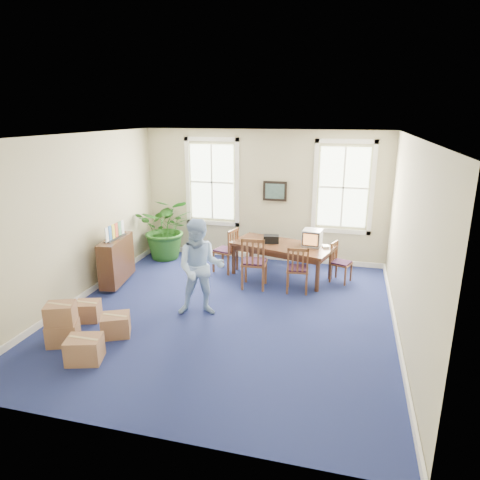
% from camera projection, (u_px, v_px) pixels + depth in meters
% --- Properties ---
extents(floor, '(6.50, 6.50, 0.00)m').
position_uv_depth(floor, '(227.00, 313.00, 7.92)').
color(floor, navy).
rests_on(floor, ground).
extents(ceiling, '(6.50, 6.50, 0.00)m').
position_uv_depth(ceiling, '(225.00, 136.00, 7.01)').
color(ceiling, white).
rests_on(ceiling, ground).
extents(wall_back, '(6.50, 0.00, 6.50)m').
position_uv_depth(wall_back, '(263.00, 196.00, 10.48)').
color(wall_back, '#BEB68F').
rests_on(wall_back, ground).
extents(wall_front, '(6.50, 0.00, 6.50)m').
position_uv_depth(wall_front, '(138.00, 309.00, 4.45)').
color(wall_front, '#BEB68F').
rests_on(wall_front, ground).
extents(wall_left, '(0.00, 6.50, 6.50)m').
position_uv_depth(wall_left, '(76.00, 220.00, 8.18)').
color(wall_left, '#BEB68F').
rests_on(wall_left, ground).
extents(wall_right, '(0.00, 6.50, 6.50)m').
position_uv_depth(wall_right, '(408.00, 242.00, 6.74)').
color(wall_right, '#BEB68F').
rests_on(wall_right, ground).
extents(baseboard_back, '(6.00, 0.04, 0.12)m').
position_uv_depth(baseboard_back, '(262.00, 256.00, 10.89)').
color(baseboard_back, white).
rests_on(baseboard_back, ground).
extents(baseboard_left, '(0.04, 6.50, 0.12)m').
position_uv_depth(baseboard_left, '(85.00, 294.00, 8.61)').
color(baseboard_left, white).
rests_on(baseboard_left, ground).
extents(baseboard_right, '(0.04, 6.50, 0.12)m').
position_uv_depth(baseboard_right, '(396.00, 330.00, 7.19)').
color(baseboard_right, white).
rests_on(baseboard_right, ground).
extents(window_left, '(1.40, 0.12, 2.20)m').
position_uv_depth(window_left, '(212.00, 182.00, 10.69)').
color(window_left, white).
rests_on(window_left, ground).
extents(window_right, '(1.40, 0.12, 2.20)m').
position_uv_depth(window_right, '(343.00, 188.00, 9.92)').
color(window_right, white).
rests_on(window_right, ground).
extents(wall_picture, '(0.58, 0.06, 0.48)m').
position_uv_depth(wall_picture, '(275.00, 191.00, 10.32)').
color(wall_picture, black).
rests_on(wall_picture, ground).
extents(conference_table, '(2.42, 1.59, 0.76)m').
position_uv_depth(conference_table, '(281.00, 260.00, 9.62)').
color(conference_table, '#4A2B19').
rests_on(conference_table, ground).
extents(crt_tv, '(0.45, 0.48, 0.36)m').
position_uv_depth(crt_tv, '(312.00, 238.00, 9.35)').
color(crt_tv, '#B7B7BC').
rests_on(crt_tv, conference_table).
extents(game_console, '(0.18, 0.20, 0.04)m').
position_uv_depth(game_console, '(326.00, 246.00, 9.27)').
color(game_console, white).
rests_on(game_console, conference_table).
extents(equipment_bag, '(0.38, 0.28, 0.17)m').
position_uv_depth(equipment_bag, '(271.00, 239.00, 9.59)').
color(equipment_bag, black).
rests_on(equipment_bag, conference_table).
extents(chair_near_left, '(0.54, 0.54, 1.13)m').
position_uv_depth(chair_near_left, '(254.00, 262.00, 8.97)').
color(chair_near_left, brown).
rests_on(chair_near_left, ground).
extents(chair_near_right, '(0.49, 0.49, 0.99)m').
position_uv_depth(chair_near_right, '(298.00, 268.00, 8.77)').
color(chair_near_right, brown).
rests_on(chair_near_right, ground).
extents(chair_end_left, '(0.57, 0.57, 1.03)m').
position_uv_depth(chair_end_left, '(225.00, 250.00, 9.89)').
color(chair_end_left, brown).
rests_on(chair_end_left, ground).
extents(chair_end_right, '(0.51, 0.51, 0.88)m').
position_uv_depth(chair_end_right, '(341.00, 263.00, 9.28)').
color(chair_end_right, brown).
rests_on(chair_end_right, ground).
extents(man, '(1.02, 0.88, 1.79)m').
position_uv_depth(man, '(200.00, 268.00, 7.65)').
color(man, '#A1C4F3').
rests_on(man, ground).
extents(credenza, '(0.52, 1.25, 0.95)m').
position_uv_depth(credenza, '(117.00, 263.00, 9.15)').
color(credenza, '#4A2B19').
rests_on(credenza, ground).
extents(brochure_rack, '(0.39, 0.77, 0.34)m').
position_uv_depth(brochure_rack, '(115.00, 234.00, 8.96)').
color(brochure_rack, '#99999E').
rests_on(brochure_rack, credenza).
extents(potted_plant, '(1.67, 1.53, 1.58)m').
position_uv_depth(potted_plant, '(167.00, 228.00, 10.72)').
color(potted_plant, '#215719').
rests_on(potted_plant, ground).
extents(cardboard_boxes, '(1.64, 1.64, 0.72)m').
position_uv_depth(cardboard_boxes, '(75.00, 322.00, 6.82)').
color(cardboard_boxes, '#A3704D').
rests_on(cardboard_boxes, ground).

